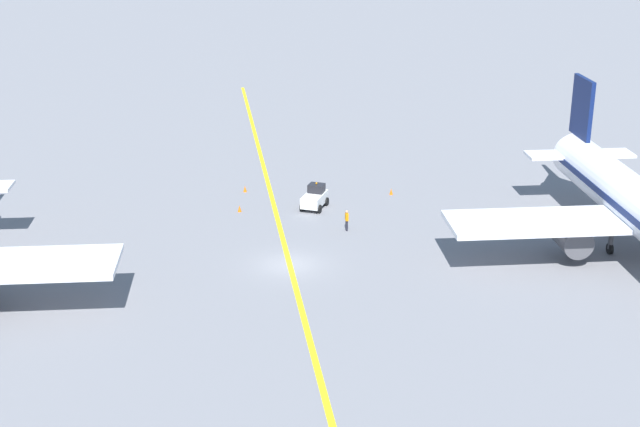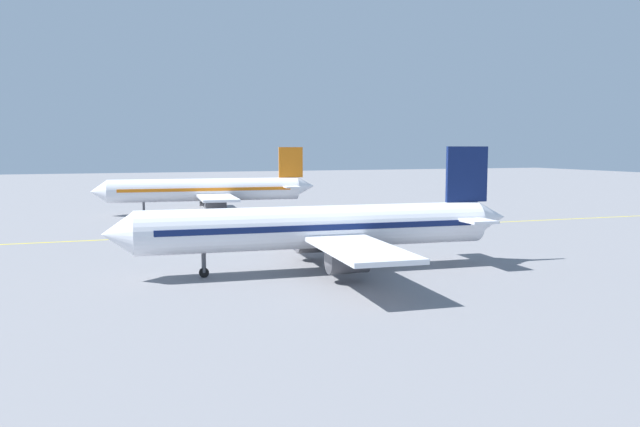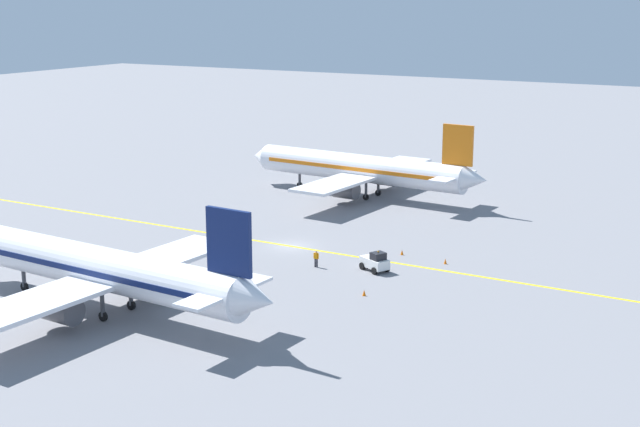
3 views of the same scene
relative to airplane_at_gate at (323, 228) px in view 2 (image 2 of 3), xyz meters
The scene contains 9 objects.
ground_plane 25.49m from the airplane_at_gate, ahead, with size 400.00×400.00×0.00m, color slate.
apron_yellow_centreline 25.49m from the airplane_at_gate, ahead, with size 0.40×120.00×0.01m, color yellow.
airplane_at_gate is the anchor object (origin of this frame).
airplane_adjacent_stand 50.50m from the airplane_at_gate, ahead, with size 28.31×35.54×10.60m.
baggage_tug_white 26.24m from the airplane_at_gate, 34.63° to the right, with size 2.76×3.35×2.11m.
ground_crew_worker 22.00m from the airplane_at_gate, 25.10° to the right, with size 0.23×0.58×1.68m.
traffic_cone_near_nose 31.68m from the airplane_at_gate, 28.11° to the right, with size 0.32×0.32×0.55m, color orange.
traffic_cone_mid_apron 22.65m from the airplane_at_gate, 50.17° to the right, with size 0.32×0.32×0.55m, color orange.
traffic_cone_by_wingtip 33.67m from the airplane_at_gate, 36.42° to the right, with size 0.32×0.32×0.55m, color orange.
Camera 2 is at (-74.33, 21.24, 10.46)m, focal length 35.00 mm.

